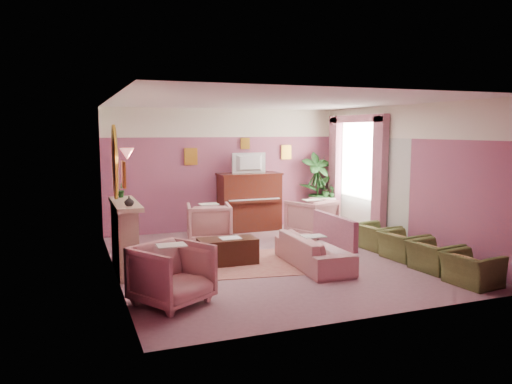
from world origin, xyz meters
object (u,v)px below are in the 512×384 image
object	(u,v)px
piano	(249,202)
television	(250,161)
olive_chair_a	(472,264)
floral_armchair_left	(209,221)
floral_armchair_front	(172,271)
sofa	(313,245)
olive_chair_b	(434,251)
coffee_table	(228,251)
side_table	(325,212)
olive_chair_c	(403,241)
olive_chair_d	(376,232)
floral_armchair_right	(312,216)

from	to	relation	value
piano	television	size ratio (longest dim) A/B	1.75
television	olive_chair_a	size ratio (longest dim) A/B	1.06
floral_armchair_left	floral_armchair_front	world-z (taller)	same
sofa	olive_chair_b	size ratio (longest dim) A/B	2.42
floral_armchair_left	olive_chair_b	world-z (taller)	floral_armchair_left
television	coffee_table	distance (m)	3.25
piano	coffee_table	bearing A→B (deg)	-117.37
piano	floral_armchair_left	distance (m)	1.55
olive_chair_a	side_table	bearing A→B (deg)	87.48
floral_armchair_left	side_table	distance (m)	3.21
sofa	olive_chair_b	bearing A→B (deg)	-29.06
floral_armchair_left	olive_chair_c	distance (m)	3.85
olive_chair_d	side_table	xyz separation A→B (m)	(0.22, 2.45, 0.02)
piano	television	bearing A→B (deg)	-90.00
coffee_table	olive_chair_c	bearing A→B (deg)	-14.80
floral_armchair_right	olive_chair_c	bearing A→B (deg)	-74.59
piano	coffee_table	distance (m)	3.02
floral_armchair_front	olive_chair_a	world-z (taller)	floral_armchair_front
television	sofa	xyz separation A→B (m)	(-0.05, -3.27, -1.23)
television	sofa	distance (m)	3.49
floral_armchair_front	olive_chair_c	size ratio (longest dim) A/B	1.20
coffee_table	floral_armchair_right	world-z (taller)	floral_armchair_right
sofa	olive_chair_d	xyz separation A→B (m)	(1.73, 0.68, -0.04)
television	coffee_table	xyz separation A→B (m)	(-1.37, -2.60, -1.38)
piano	floral_armchair_left	bearing A→B (deg)	-142.95
olive_chair_b	coffee_table	bearing A→B (deg)	151.94
sofa	olive_chair_a	size ratio (longest dim) A/B	2.42
olive_chair_c	olive_chair_d	distance (m)	0.82
sofa	olive_chair_d	world-z (taller)	sofa
floral_armchair_right	olive_chair_c	xyz separation A→B (m)	(0.64, -2.32, -0.13)
television	sofa	world-z (taller)	television
side_table	olive_chair_b	bearing A→B (deg)	-93.02
olive_chair_c	side_table	xyz separation A→B (m)	(0.22, 3.27, 0.02)
piano	olive_chair_c	bearing A→B (deg)	-64.18
sofa	olive_chair_a	xyz separation A→B (m)	(1.73, -1.78, -0.04)
sofa	olive_chair_c	bearing A→B (deg)	-4.65
floral_armchair_right	floral_armchair_front	bearing A→B (deg)	-139.40
olive_chair_b	side_table	bearing A→B (deg)	86.98
floral_armchair_front	olive_chair_d	size ratio (longest dim) A/B	1.20
coffee_table	piano	bearing A→B (deg)	62.63
floral_armchair_right	floral_armchair_left	bearing A→B (deg)	174.62
coffee_table	olive_chair_c	xyz separation A→B (m)	(3.05, -0.81, 0.10)
olive_chair_d	sofa	bearing A→B (deg)	-158.54
olive_chair_a	side_table	size ratio (longest dim) A/B	1.08
television	coffee_table	bearing A→B (deg)	-117.81
coffee_table	sofa	world-z (taller)	sofa
sofa	olive_chair_a	bearing A→B (deg)	-45.85
piano	floral_armchair_front	bearing A→B (deg)	-121.77
olive_chair_c	olive_chair_d	xyz separation A→B (m)	(0.00, 0.82, 0.00)
floral_armchair_right	olive_chair_d	xyz separation A→B (m)	(0.64, -1.50, -0.13)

